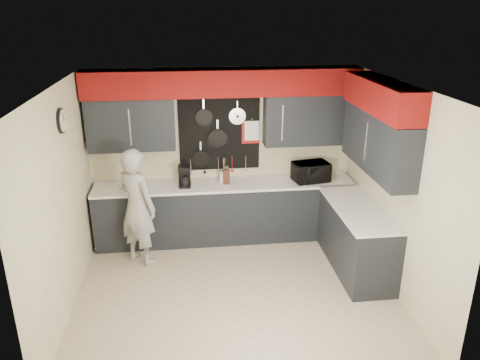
{
  "coord_description": "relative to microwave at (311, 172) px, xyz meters",
  "views": [
    {
      "loc": [
        -0.55,
        -5.11,
        3.45
      ],
      "look_at": [
        0.12,
        0.5,
        1.32
      ],
      "focal_mm": 35.0,
      "sensor_mm": 36.0,
      "label": 1
    }
  ],
  "objects": [
    {
      "name": "coffee_maker",
      "position": [
        -1.9,
        0.02,
        0.02
      ],
      "size": [
        0.19,
        0.22,
        0.32
      ],
      "rotation": [
        0.0,
        0.0,
        -0.06
      ],
      "color": "black",
      "rests_on": "base_cabinets"
    },
    {
      "name": "back_wall_assembly",
      "position": [
        -1.29,
        0.21,
        0.94
      ],
      "size": [
        4.0,
        0.36,
        2.6
      ],
      "color": "beige",
      "rests_on": "ground"
    },
    {
      "name": "base_cabinets",
      "position": [
        -0.81,
        -0.26,
        -0.61
      ],
      "size": [
        3.95,
        2.2,
        0.92
      ],
      "color": "black",
      "rests_on": "ground"
    },
    {
      "name": "ground",
      "position": [
        -1.3,
        -1.39,
        -1.07
      ],
      "size": [
        4.0,
        4.0,
        0.0
      ],
      "primitive_type": "plane",
      "color": "tan",
      "rests_on": "ground"
    },
    {
      "name": "knife_block",
      "position": [
        -1.29,
        0.04,
        -0.04
      ],
      "size": [
        0.1,
        0.1,
        0.22
      ],
      "primitive_type": "cube",
      "rotation": [
        0.0,
        0.0,
        0.05
      ],
      "color": "black",
      "rests_on": "base_cabinets"
    },
    {
      "name": "microwave",
      "position": [
        0.0,
        0.0,
        0.0
      ],
      "size": [
        0.58,
        0.45,
        0.29
      ],
      "primitive_type": "imported",
      "rotation": [
        0.0,
        0.0,
        0.19
      ],
      "color": "black",
      "rests_on": "base_cabinets"
    },
    {
      "name": "right_wall_assembly",
      "position": [
        0.55,
        -1.12,
        0.88
      ],
      "size": [
        0.36,
        3.5,
        2.6
      ],
      "color": "beige",
      "rests_on": "ground"
    },
    {
      "name": "left_wall_assembly",
      "position": [
        -3.3,
        -1.37,
        0.27
      ],
      "size": [
        0.05,
        3.5,
        2.6
      ],
      "color": "beige",
      "rests_on": "ground"
    },
    {
      "name": "person",
      "position": [
        -2.57,
        -0.5,
        -0.23
      ],
      "size": [
        0.73,
        0.7,
        1.67
      ],
      "primitive_type": "imported",
      "rotation": [
        0.0,
        0.0,
        2.46
      ],
      "color": "#A9AAA7",
      "rests_on": "ground"
    },
    {
      "name": "utensil_crock",
      "position": [
        -1.32,
        0.09,
        -0.06
      ],
      "size": [
        0.13,
        0.13,
        0.17
      ],
      "primitive_type": "cylinder",
      "color": "white",
      "rests_on": "base_cabinets"
    }
  ]
}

